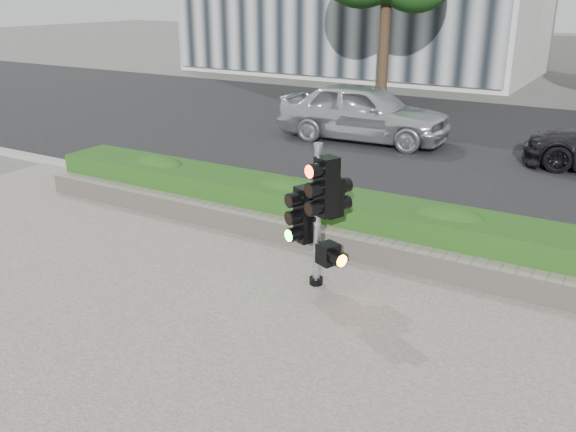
# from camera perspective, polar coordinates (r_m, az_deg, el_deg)

# --- Properties ---
(ground) EXTENTS (120.00, 120.00, 0.00)m
(ground) POSITION_cam_1_polar(r_m,az_deg,el_deg) (7.75, -2.17, -8.43)
(ground) COLOR #51514C
(ground) RESTS_ON ground
(sidewalk) EXTENTS (16.00, 11.00, 0.03)m
(sidewalk) POSITION_cam_1_polar(r_m,az_deg,el_deg) (6.14, -15.58, -17.67)
(sidewalk) COLOR #9E9389
(sidewalk) RESTS_ON ground
(road) EXTENTS (60.00, 13.00, 0.02)m
(road) POSITION_cam_1_polar(r_m,az_deg,el_deg) (16.54, 17.12, 6.41)
(road) COLOR black
(road) RESTS_ON ground
(curb) EXTENTS (60.00, 0.25, 0.12)m
(curb) POSITION_cam_1_polar(r_m,az_deg,el_deg) (10.26, 7.42, -0.80)
(curb) COLOR gray
(curb) RESTS_ON ground
(stone_wall) EXTENTS (12.00, 0.32, 0.34)m
(stone_wall) POSITION_cam_1_polar(r_m,az_deg,el_deg) (9.15, 4.29, -2.40)
(stone_wall) COLOR gray
(stone_wall) RESTS_ON sidewalk
(hedge) EXTENTS (12.00, 1.00, 0.68)m
(hedge) POSITION_cam_1_polar(r_m,az_deg,el_deg) (9.64, 6.06, -0.18)
(hedge) COLOR #3B7524
(hedge) RESTS_ON sidewalk
(traffic_signal) EXTENTS (0.72, 0.61, 1.93)m
(traffic_signal) POSITION_cam_1_polar(r_m,az_deg,el_deg) (7.82, 3.04, 0.65)
(traffic_signal) COLOR black
(traffic_signal) RESTS_ON sidewalk
(car_silver) EXTENTS (4.55, 2.06, 1.52)m
(car_silver) POSITION_cam_1_polar(r_m,az_deg,el_deg) (16.18, 7.10, 9.64)
(car_silver) COLOR silver
(car_silver) RESTS_ON road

